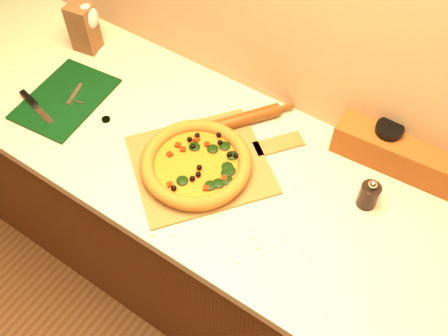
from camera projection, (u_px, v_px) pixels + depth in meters
cabinet at (242, 250)px, 1.87m from camera, size 2.80×0.65×0.86m
countertop at (246, 180)px, 1.51m from camera, size 2.84×0.68×0.04m
pizza_peel at (205, 163)px, 1.52m from camera, size 0.52×0.55×0.01m
pizza at (196, 164)px, 1.49m from camera, size 0.33×0.33×0.05m
cutting_board at (64, 99)px, 1.68m from camera, size 0.27×0.35×0.02m
bottle_cap at (106, 119)px, 1.63m from camera, size 0.03×0.03×0.01m
pepper_grinder at (369, 195)px, 1.40m from camera, size 0.06×0.06×0.11m
rolling_pin at (247, 118)px, 1.61m from camera, size 0.21×0.28×0.04m
bread_bag at (399, 151)px, 1.49m from camera, size 0.39×0.15×0.11m
wine_glass at (88, 18)px, 1.75m from camera, size 0.07×0.07×0.18m
paper_bag at (84, 28)px, 1.78m from camera, size 0.10×0.08×0.18m
dark_jar at (385, 141)px, 1.49m from camera, size 0.08×0.08×0.13m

